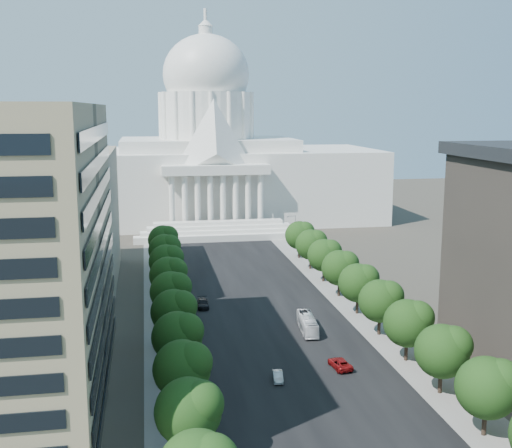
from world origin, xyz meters
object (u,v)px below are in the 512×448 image
car_silver (278,376)px  car_red (340,364)px  car_dark_b (203,304)px  city_bus (307,324)px

car_silver → car_red: (10.33, 2.83, 0.09)m
car_dark_b → car_silver: bearing=-76.7°
car_silver → car_red: size_ratio=0.74×
car_red → city_bus: (-0.80, 17.00, 0.70)m
car_dark_b → car_red: bearing=-60.7°
car_red → city_bus: 17.04m
car_silver → city_bus: city_bus is taller
car_dark_b → city_bus: city_bus is taller
car_dark_b → city_bus: size_ratio=0.53×
city_bus → car_silver: bearing=-110.7°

